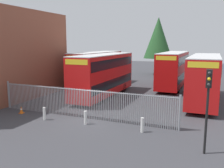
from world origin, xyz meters
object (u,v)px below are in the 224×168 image
at_px(double_decker_bus_far_back, 173,68).
at_px(bollard_near_right, 142,125).
at_px(traffic_cone_by_gate, 21,110).
at_px(bollard_center_front, 85,118).
at_px(double_decker_bus_near_gate, 104,74).
at_px(double_decker_bus_behind_fence_right, 97,68).
at_px(bollard_near_left, 44,114).
at_px(double_decker_bus_behind_fence_left, 205,77).
at_px(traffic_light_kerbside, 208,96).

distance_m(double_decker_bus_far_back, bollard_near_right, 16.96).
bearing_deg(traffic_cone_by_gate, bollard_center_front, -3.44).
bearing_deg(double_decker_bus_near_gate, traffic_cone_by_gate, -112.88).
distance_m(double_decker_bus_behind_fence_right, bollard_near_left, 14.50).
bearing_deg(bollard_center_front, double_decker_bus_far_back, 79.01).
bearing_deg(bollard_near_right, double_decker_bus_behind_fence_left, 72.06).
distance_m(double_decker_bus_far_back, bollard_center_front, 17.30).
distance_m(bollard_center_front, bollard_near_right, 4.02).
relative_size(double_decker_bus_behind_fence_right, traffic_light_kerbside, 2.51).
distance_m(double_decker_bus_behind_fence_right, traffic_light_kerbside, 20.59).
distance_m(double_decker_bus_behind_fence_right, bollard_center_front, 15.12).
xyz_separation_m(double_decker_bus_behind_fence_left, traffic_light_kerbside, (0.55, -11.49, 0.56)).
xyz_separation_m(double_decker_bus_near_gate, double_decker_bus_behind_fence_right, (-3.33, 5.20, 0.00)).
xyz_separation_m(bollard_center_front, traffic_light_kerbside, (7.75, -1.62, 2.51)).
relative_size(traffic_cone_by_gate, traffic_light_kerbside, 0.14).
distance_m(double_decker_bus_near_gate, traffic_cone_by_gate, 9.18).
height_order(double_decker_bus_near_gate, double_decker_bus_far_back, same).
distance_m(bollard_near_left, traffic_cone_by_gate, 2.91).
distance_m(double_decker_bus_far_back, traffic_light_kerbside, 19.03).
height_order(bollard_near_right, traffic_light_kerbside, traffic_light_kerbside).
bearing_deg(bollard_near_left, bollard_center_front, 5.76).
bearing_deg(traffic_cone_by_gate, double_decker_bus_far_back, 60.58).
distance_m(double_decker_bus_behind_fence_left, traffic_light_kerbside, 11.52).
xyz_separation_m(bollard_near_left, traffic_light_kerbside, (10.97, -1.29, 2.51)).
bearing_deg(double_decker_bus_far_back, traffic_cone_by_gate, -119.42).
bearing_deg(traffic_cone_by_gate, double_decker_bus_behind_fence_right, 89.41).
xyz_separation_m(double_decker_bus_near_gate, double_decker_bus_far_back, (5.84, 8.29, 0.00)).
bearing_deg(bollard_near_right, traffic_light_kerbside, -24.02).
distance_m(bollard_near_left, traffic_light_kerbside, 11.33).
xyz_separation_m(double_decker_bus_far_back, bollard_center_front, (-3.28, -16.87, -1.95)).
bearing_deg(bollard_near_left, double_decker_bus_behind_fence_left, 44.38).
relative_size(double_decker_bus_behind_fence_right, double_decker_bus_far_back, 1.00).
bearing_deg(bollard_near_left, traffic_cone_by_gate, 166.30).
distance_m(double_decker_bus_near_gate, bollard_center_front, 9.17).
bearing_deg(traffic_light_kerbside, bollard_near_left, 173.29).
bearing_deg(double_decker_bus_behind_fence_left, bollard_near_right, -107.94).
xyz_separation_m(traffic_cone_by_gate, traffic_light_kerbside, (13.79, -1.98, 2.70)).
bearing_deg(double_decker_bus_near_gate, double_decker_bus_behind_fence_right, 122.65).
distance_m(traffic_cone_by_gate, traffic_light_kerbside, 14.19).
relative_size(bollard_center_front, traffic_light_kerbside, 0.22).
relative_size(double_decker_bus_near_gate, double_decker_bus_far_back, 1.00).
relative_size(bollard_near_left, bollard_near_right, 1.00).
relative_size(bollard_near_left, traffic_cone_by_gate, 1.61).
xyz_separation_m(double_decker_bus_behind_fence_left, double_decker_bus_far_back, (-3.92, 7.00, 0.00)).
bearing_deg(double_decker_bus_behind_fence_right, traffic_light_kerbside, -48.46).
bearing_deg(double_decker_bus_behind_fence_right, bollard_center_front, -66.85).
bearing_deg(double_decker_bus_far_back, double_decker_bus_behind_fence_left, -60.72).
xyz_separation_m(bollard_center_front, traffic_cone_by_gate, (-6.04, 0.36, -0.19)).
xyz_separation_m(double_decker_bus_near_gate, double_decker_bus_behind_fence_left, (9.77, 1.29, 0.00)).
height_order(double_decker_bus_near_gate, bollard_near_right, double_decker_bus_near_gate).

